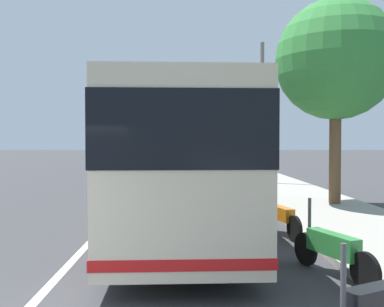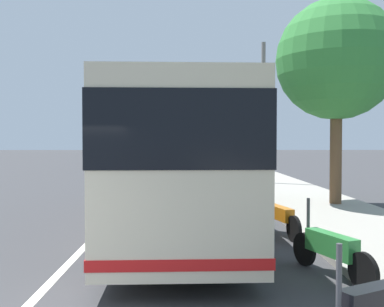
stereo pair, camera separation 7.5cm
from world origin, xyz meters
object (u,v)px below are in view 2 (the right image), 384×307
at_px(car_behind_bus, 125,161).
at_px(motorcycle_mid_row, 384,307).
at_px(car_ahead_same_lane, 184,155).
at_px(motorcycle_far_end, 279,217).
at_px(coach_bus, 177,154).
at_px(car_far_distant, 182,163).
at_px(roadside_tree_mid_block, 337,60).
at_px(motorcycle_by_tree, 331,249).
at_px(car_side_street, 144,156).
at_px(utility_pole, 263,114).

bearing_deg(car_behind_bus, motorcycle_mid_row, 9.26).
bearing_deg(car_ahead_same_lane, motorcycle_far_end, -174.64).
bearing_deg(coach_bus, car_ahead_same_lane, -1.56).
distance_m(car_behind_bus, car_ahead_same_lane, 15.87).
relative_size(motorcycle_far_end, car_far_distant, 0.50).
xyz_separation_m(car_far_distant, roadside_tree_mid_block, (-16.10, -5.39, 4.28)).
distance_m(coach_bus, car_ahead_same_lane, 38.17).
relative_size(motorcycle_by_tree, roadside_tree_mid_block, 0.28).
distance_m(motorcycle_mid_row, car_far_distant, 26.39).
height_order(motorcycle_far_end, car_behind_bus, car_behind_bus).
bearing_deg(car_side_street, car_behind_bus, -4.60).
height_order(car_behind_bus, utility_pole, utility_pole).
relative_size(car_ahead_same_lane, utility_pole, 0.61).
xyz_separation_m(coach_bus, utility_pole, (10.49, -4.19, 1.72)).
bearing_deg(car_far_distant, motorcycle_far_end, -170.06).
relative_size(motorcycle_far_end, car_side_street, 0.44).
bearing_deg(motorcycle_far_end, car_side_street, -3.45).
distance_m(car_ahead_same_lane, utility_pole, 28.13).
bearing_deg(car_ahead_same_lane, car_side_street, 138.77).
bearing_deg(car_ahead_same_lane, car_behind_bus, 164.96).
distance_m(car_ahead_same_lane, roadside_tree_mid_block, 35.84).
xyz_separation_m(motorcycle_far_end, car_ahead_same_lane, (39.58, 2.47, 0.28)).
height_order(coach_bus, roadside_tree_mid_block, roadside_tree_mid_block).
relative_size(car_far_distant, car_behind_bus, 0.87).
distance_m(car_far_distant, utility_pole, 10.00).
height_order(car_far_distant, car_behind_bus, car_far_distant).
height_order(motorcycle_mid_row, car_ahead_same_lane, car_ahead_same_lane).
distance_m(motorcycle_far_end, roadside_tree_mid_block, 6.96).
distance_m(motorcycle_mid_row, roadside_tree_mid_block, 11.53).
xyz_separation_m(motorcycle_by_tree, car_far_distant, (23.75, 2.69, 0.27)).
relative_size(car_behind_bus, car_ahead_same_lane, 1.04).
xyz_separation_m(motorcycle_mid_row, motorcycle_far_end, (5.77, -0.08, -0.00)).
height_order(car_behind_bus, car_ahead_same_lane, car_ahead_same_lane).
distance_m(motorcycle_by_tree, car_side_street, 39.01).
height_order(motorcycle_by_tree, roadside_tree_mid_block, roadside_tree_mid_block).
bearing_deg(utility_pole, motorcycle_far_end, 171.81).
bearing_deg(car_ahead_same_lane, car_far_distant, -178.34).
bearing_deg(motorcycle_mid_row, utility_pole, -122.52).
height_order(motorcycle_far_end, car_side_street, car_side_street).
relative_size(motorcycle_by_tree, car_far_distant, 0.49).
bearing_deg(motorcycle_mid_row, car_side_street, -107.71).
height_order(motorcycle_mid_row, motorcycle_by_tree, motorcycle_by_tree).
bearing_deg(car_behind_bus, roadside_tree_mid_block, 22.66).
xyz_separation_m(motorcycle_far_end, car_behind_bus, (24.39, 7.07, 0.25)).
bearing_deg(coach_bus, car_side_street, 5.38).
height_order(motorcycle_far_end, car_ahead_same_lane, car_ahead_same_lane).
bearing_deg(utility_pole, roadside_tree_mid_block, -171.23).
xyz_separation_m(motorcycle_by_tree, car_behind_bus, (27.63, 7.24, 0.24)).
xyz_separation_m(motorcycle_mid_row, car_behind_bus, (30.16, 6.99, 0.25)).
xyz_separation_m(car_side_street, utility_pole, (-23.25, -8.30, 2.94)).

